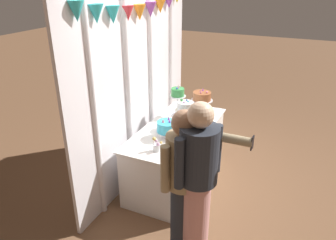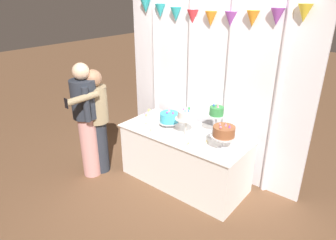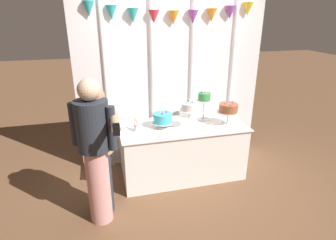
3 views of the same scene
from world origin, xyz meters
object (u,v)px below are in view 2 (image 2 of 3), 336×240
cake_table (184,157)px  cake_display_midleft (186,116)px  cake_display_leftmost (169,118)px  cake_display_midright (216,114)px  flower_vase (148,116)px  tealight_far_right (206,142)px  tealight_far_left (146,124)px  guest_man_pink_jacket (86,117)px  tealight_near_right (188,144)px  cake_display_rightmost (224,132)px  tealight_near_left (151,131)px  guest_girl_blue_dress (97,118)px

cake_table → cake_display_midleft: size_ratio=4.55×
cake_display_leftmost → cake_display_midright: bearing=12.4°
flower_vase → tealight_far_right: size_ratio=3.90×
flower_vase → tealight_far_left: bearing=-60.1°
flower_vase → tealight_far_left: flower_vase is taller
cake_display_leftmost → guest_man_pink_jacket: bearing=-141.7°
tealight_near_right → tealight_far_left: bearing=171.7°
cake_display_midright → tealight_near_right: 0.53m
cake_display_midleft → cake_display_rightmost: 0.56m
cake_table → tealight_far_left: size_ratio=37.56×
cake_display_midright → tealight_near_right: (-0.12, -0.42, -0.30)m
tealight_near_right → guest_man_pink_jacket: size_ratio=0.03×
cake_table → tealight_far_right: 0.56m
cake_table → tealight_far_left: (-0.57, -0.15, 0.40)m
cake_display_midleft → guest_man_pink_jacket: (-1.24, -0.62, -0.14)m
flower_vase → cake_display_midleft: bearing=-4.9°
tealight_near_left → tealight_far_right: tealight_far_right is taller
cake_display_rightmost → tealight_near_right: cake_display_rightmost is taller
cake_display_leftmost → guest_girl_blue_dress: guest_girl_blue_dress is taller
guest_girl_blue_dress → guest_man_pink_jacket: guest_man_pink_jacket is taller
cake_display_leftmost → tealight_near_left: size_ratio=5.45×
cake_display_midright → cake_display_leftmost: bearing=-167.6°
cake_display_midleft → flower_vase: bearing=175.1°
cake_display_midright → cake_display_rightmost: 0.38m
cake_display_midright → guest_man_pink_jacket: bearing=-151.1°
cake_table → cake_display_leftmost: 0.59m
tealight_near_left → cake_display_midright: bearing=29.9°
cake_display_midright → flower_vase: cake_display_midright is taller
cake_table → cake_display_rightmost: 0.89m
cake_table → flower_vase: (-0.64, -0.02, 0.46)m
cake_display_rightmost → tealight_near_right: size_ratio=7.57×
cake_display_rightmost → flower_vase: 1.28m
cake_table → cake_display_midright: bearing=22.7°
cake_display_midright → guest_man_pink_jacket: guest_man_pink_jacket is taller
guest_man_pink_jacket → flower_vase: bearing=51.6°
cake_table → tealight_near_right: 0.54m
tealight_far_left → tealight_far_right: bearing=4.1°
cake_table → tealight_near_left: (-0.37, -0.27, 0.40)m
cake_display_midleft → tealight_far_right: bearing=0.2°
cake_display_midright → cake_display_rightmost: size_ratio=1.30×
cake_table → tealight_far_left: tealight_far_left is taller
tealight_far_left → guest_girl_blue_dress: guest_girl_blue_dress is taller
cake_display_rightmost → tealight_far_right: (-0.24, 0.03, -0.22)m
tealight_far_left → tealight_near_right: (0.81, -0.12, 0.00)m
flower_vase → tealight_far_right: 1.03m
cake_table → cake_display_leftmost: (-0.28, 0.01, 0.52)m
cake_display_midleft → guest_man_pink_jacket: size_ratio=0.23×
cake_display_leftmost → guest_girl_blue_dress: (-0.86, -0.56, -0.05)m
tealight_far_left → guest_man_pink_jacket: 0.83m
cake_display_leftmost → flower_vase: 0.37m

